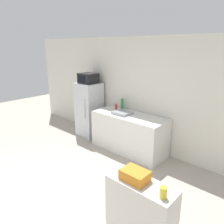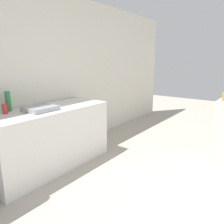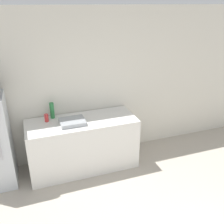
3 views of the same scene
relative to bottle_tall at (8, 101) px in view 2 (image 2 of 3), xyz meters
name	(u,v)px [view 2 (image 2 of 3)]	position (x,y,z in m)	size (l,w,h in m)	color
wall_back	(34,76)	(0.51, 0.15, 0.29)	(8.00, 0.06, 2.60)	silver
counter	(50,138)	(0.43, -0.25, -0.57)	(1.78, 0.71, 0.88)	silver
sink_basin	(41,109)	(0.27, -0.31, -0.10)	(0.39, 0.34, 0.06)	#9EA3A8
bottle_tall	(8,101)	(0.00, 0.00, 0.00)	(0.07, 0.07, 0.27)	#2D7F42
bottle_short	(5,109)	(-0.11, -0.10, -0.07)	(0.06, 0.06, 0.13)	red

